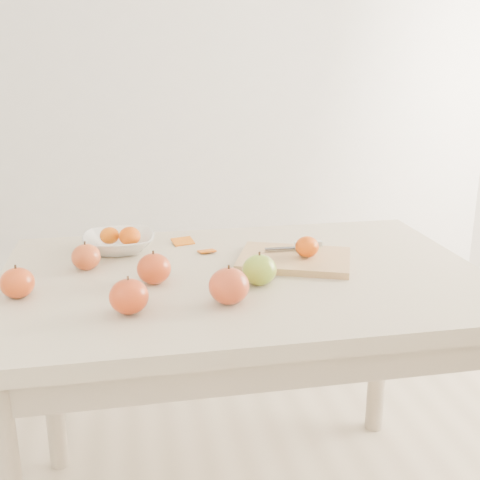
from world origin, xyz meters
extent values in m
plane|color=white|center=(0.00, 1.75, 1.35)|extent=(3.50, 0.00, 3.50)
cube|color=#C1AF92|center=(0.00, 0.00, 0.73)|extent=(1.20, 0.80, 0.04)
cylinder|color=#BCAA8E|center=(-0.54, 0.34, 0.35)|extent=(0.06, 0.06, 0.71)
cylinder|color=#BCAA8E|center=(0.54, 0.34, 0.35)|extent=(0.06, 0.06, 0.71)
cube|color=tan|center=(0.15, 0.05, 0.76)|extent=(0.34, 0.30, 0.02)
ellipsoid|color=#D44607|center=(0.18, 0.04, 0.80)|extent=(0.06, 0.06, 0.05)
imported|color=white|center=(-0.31, 0.23, 0.77)|extent=(0.20, 0.20, 0.05)
ellipsoid|color=#D36507|center=(-0.33, 0.24, 0.79)|extent=(0.05, 0.05, 0.05)
ellipsoid|color=#E15007|center=(-0.28, 0.22, 0.80)|extent=(0.06, 0.06, 0.05)
cube|color=#D7650F|center=(-0.13, 0.27, 0.75)|extent=(0.07, 0.06, 0.01)
cube|color=#C9590E|center=(-0.07, 0.17, 0.75)|extent=(0.05, 0.04, 0.01)
cube|color=silver|center=(0.21, 0.12, 0.78)|extent=(0.08, 0.02, 0.01)
cube|color=#33343A|center=(0.13, 0.10, 0.78)|extent=(0.10, 0.02, 0.00)
ellipsoid|color=olive|center=(0.02, -0.09, 0.79)|extent=(0.08, 0.08, 0.07)
ellipsoid|color=#A31809|center=(-0.53, -0.06, 0.78)|extent=(0.08, 0.08, 0.07)
ellipsoid|color=#A3211C|center=(-0.39, 0.10, 0.78)|extent=(0.07, 0.07, 0.07)
ellipsoid|color=maroon|center=(-0.28, -0.20, 0.79)|extent=(0.08, 0.08, 0.08)
ellipsoid|color=maroon|center=(-0.22, -0.03, 0.79)|extent=(0.08, 0.08, 0.07)
ellipsoid|color=maroon|center=(-0.07, -0.18, 0.79)|extent=(0.09, 0.09, 0.08)
camera|label=1|loc=(-0.27, -1.39, 1.27)|focal=45.00mm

